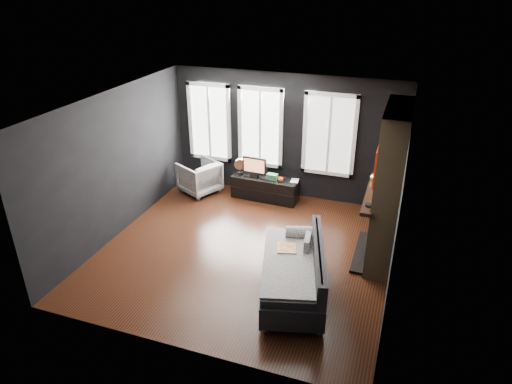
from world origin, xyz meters
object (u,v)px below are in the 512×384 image
(sofa, at_px, (293,269))
(mantel_vase, at_px, (376,176))
(media_console, at_px, (265,188))
(mug, at_px, (281,179))
(armchair, at_px, (199,176))
(book, at_px, (291,176))
(monitor, at_px, (255,165))

(sofa, xyz_separation_m, mantel_vase, (0.95, 1.92, 0.89))
(media_console, distance_m, mug, 0.49)
(media_console, bearing_deg, mug, -9.33)
(armchair, xyz_separation_m, media_console, (1.51, 0.15, -0.15))
(sofa, bearing_deg, armchair, 121.20)
(armchair, distance_m, book, 2.10)
(sofa, height_order, mug, sofa)
(sofa, xyz_separation_m, mug, (-1.04, 2.89, 0.13))
(media_console, xyz_separation_m, monitor, (-0.25, 0.03, 0.50))
(monitor, relative_size, mug, 4.86)
(sofa, height_order, monitor, monitor)
(armchair, relative_size, mug, 7.08)
(monitor, bearing_deg, book, 3.82)
(mug, bearing_deg, armchair, -177.80)
(book, bearing_deg, sofa, -74.23)
(sofa, height_order, armchair, sofa)
(mantel_vase, bearing_deg, sofa, -116.35)
(sofa, height_order, mantel_vase, mantel_vase)
(armchair, relative_size, mantel_vase, 4.25)
(armchair, height_order, book, armchair)
(sofa, height_order, book, sofa)
(monitor, xyz_separation_m, mug, (0.62, -0.11, -0.19))
(armchair, xyz_separation_m, book, (2.08, 0.18, 0.21))
(armchair, height_order, mug, armchair)
(media_console, bearing_deg, armchair, -171.80)
(mug, bearing_deg, book, 28.35)
(sofa, relative_size, monitor, 3.67)
(mug, bearing_deg, sofa, -70.15)
(armchair, bearing_deg, book, 122.50)
(mug, bearing_deg, media_console, 168.14)
(sofa, bearing_deg, mantel_vase, 48.81)
(monitor, bearing_deg, sofa, -57.13)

